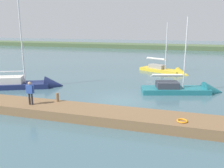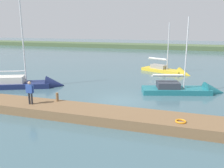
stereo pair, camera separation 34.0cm
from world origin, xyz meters
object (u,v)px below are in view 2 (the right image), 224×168
(sailboat_far_right, at_px, (169,72))
(sailboat_mid_channel, at_px, (30,85))
(sailboat_outer_mooring, at_px, (189,92))
(person_on_dock, at_px, (30,91))
(mooring_post_far, at_px, (57,97))
(life_ring_buoy, at_px, (181,121))

(sailboat_far_right, relative_size, sailboat_mid_channel, 0.72)
(sailboat_outer_mooring, distance_m, person_on_dock, 14.70)
(mooring_post_far, xyz_separation_m, sailboat_far_right, (-7.10, -18.11, -0.89))
(person_on_dock, bearing_deg, life_ring_buoy, -96.19)
(mooring_post_far, bearing_deg, person_on_dock, 40.13)
(mooring_post_far, relative_size, person_on_dock, 0.38)
(mooring_post_far, relative_size, life_ring_buoy, 1.01)
(life_ring_buoy, bearing_deg, mooring_post_far, -8.71)
(mooring_post_far, bearing_deg, sailboat_far_right, -111.41)
(sailboat_far_right, xyz_separation_m, person_on_dock, (8.60, 19.37, 1.57))
(sailboat_mid_channel, height_order, sailboat_outer_mooring, sailboat_mid_channel)
(sailboat_far_right, distance_m, sailboat_outer_mooring, 10.39)
(mooring_post_far, xyz_separation_m, person_on_dock, (1.50, 1.26, 0.68))
(mooring_post_far, relative_size, sailboat_far_right, 0.09)
(sailboat_far_right, relative_size, person_on_dock, 4.47)
(sailboat_far_right, height_order, sailboat_outer_mooring, sailboat_outer_mooring)
(sailboat_mid_channel, height_order, person_on_dock, sailboat_mid_channel)
(sailboat_outer_mooring, bearing_deg, life_ring_buoy, -109.40)
(life_ring_buoy, distance_m, sailboat_mid_channel, 17.22)
(mooring_post_far, distance_m, sailboat_far_right, 19.48)
(sailboat_far_right, xyz_separation_m, sailboat_outer_mooring, (-2.66, 10.05, 0.02))
(sailboat_far_right, relative_size, sailboat_outer_mooring, 0.95)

